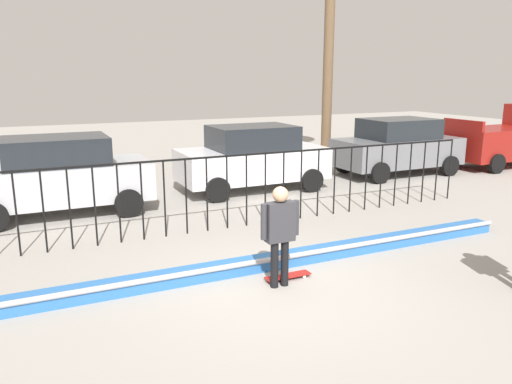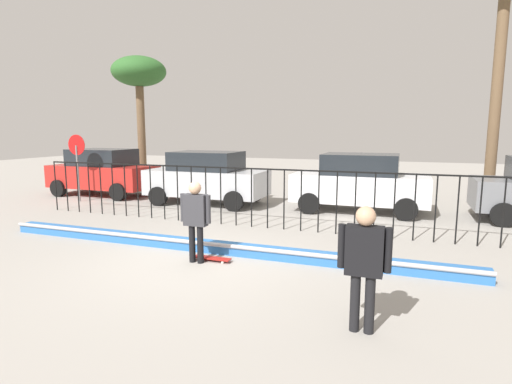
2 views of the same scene
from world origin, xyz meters
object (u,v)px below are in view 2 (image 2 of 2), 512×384
Objects in this scene: parked_car_red at (103,172)px; skateboarder at (196,215)px; camera_operator at (364,258)px; parked_car_white at (360,182)px; skateboard at (212,258)px; parked_car_silver at (207,177)px; palm_tree_short at (139,76)px; stop_sign at (77,159)px.

skateboarder is at bearing -43.44° from parked_car_red.
parked_car_white reaches higher than camera_operator.
skateboard is 6.75m from parked_car_silver.
parked_car_white is (-0.94, 8.35, -0.05)m from camera_operator.
palm_tree_short is at bearing 164.39° from parked_car_white.
camera_operator is at bearing -51.18° from parked_car_silver.
camera_operator is 0.29× the size of palm_tree_short.
parked_car_silver is at bearing -7.73° from parked_car_red.
palm_tree_short is (-10.14, 2.42, 4.11)m from parked_car_white.
parked_car_silver is (4.93, -0.34, 0.00)m from parked_car_red.
parked_car_white is at bearing -46.09° from camera_operator.
camera_operator is 15.98m from palm_tree_short.
camera_operator is at bearing -85.74° from parked_car_white.
skateboard is 12.82m from palm_tree_short.
stop_sign is (-10.11, -1.64, 0.64)m from parked_car_white.
skateboarder is 0.98m from skateboard.
parked_car_white is (2.25, 6.35, 0.91)m from skateboard.
parked_car_red is at bearing 162.12° from skateboarder.
parked_car_silver is 5.37m from parked_car_white.
skateboard is 6.80m from parked_car_white.
parked_car_white reaches higher than skateboard.
parked_car_silver is 4.95m from stop_sign.
stop_sign reaches higher than parked_car_red.
stop_sign is (-11.06, 6.71, 0.59)m from camera_operator.
stop_sign is at bearing -165.48° from parked_car_silver.
parked_car_white is at bearing 90.78° from skateboarder.
skateboard is 0.19× the size of parked_car_white.
skateboarder is 0.28× the size of palm_tree_short.
skateboarder is at bearing -49.56° from palm_tree_short.
camera_operator is (3.19, -2.00, 0.96)m from skateboard.
parked_car_red is 1.00× the size of parked_car_silver.
skateboarder is 12.46m from palm_tree_short.
palm_tree_short reaches higher than skateboard.
camera_operator is 8.40m from parked_car_white.
parked_car_silver reaches higher than camera_operator.
parked_car_white is 1.72× the size of stop_sign.
parked_car_white is at bearing 4.94° from parked_car_silver.
palm_tree_short is (-0.03, 4.06, 3.46)m from stop_sign.
stop_sign is at bearing -87.55° from parked_car_red.
skateboarder is 3.90m from camera_operator.
parked_car_red is at bearing 178.35° from parked_car_white.
parked_car_red is 1.72× the size of stop_sign.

